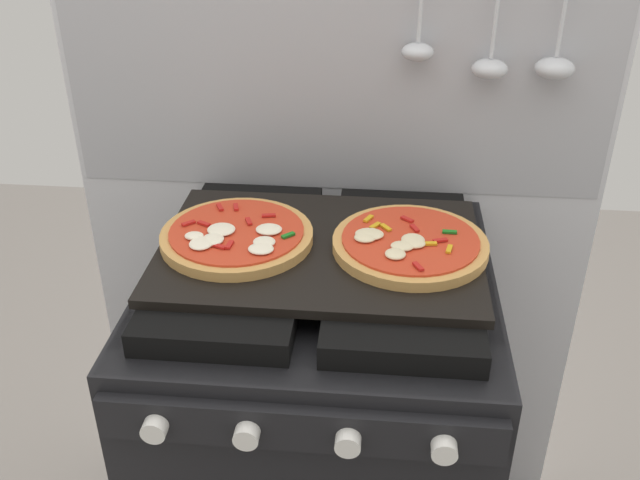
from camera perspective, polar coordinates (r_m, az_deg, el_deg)
The scene contains 5 objects.
kitchen_backsplash at distance 1.56m, azimuth 1.28°, elevation 1.70°, with size 1.10×0.09×1.55m.
stove at distance 1.49m, azimuth -0.01°, elevation -16.05°, with size 0.60×0.64×0.90m.
baking_tray at distance 1.21m, azimuth 0.00°, elevation -0.74°, with size 0.54×0.38×0.02m, color black.
pizza_left at distance 1.22m, azimuth -6.66°, elevation 0.41°, with size 0.26×0.26×0.03m.
pizza_right at distance 1.19m, azimuth 7.13°, elevation -0.32°, with size 0.26×0.26×0.03m.
Camera 1 is at (0.10, -1.03, 1.53)m, focal length 40.06 mm.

